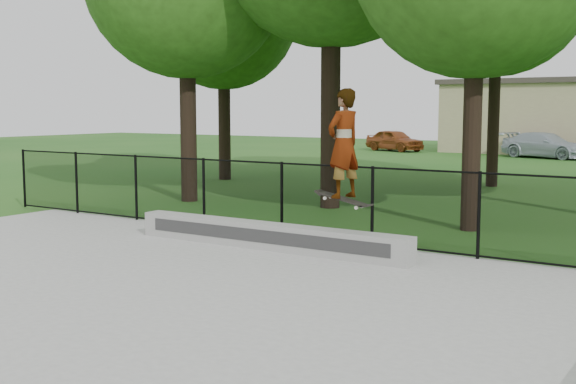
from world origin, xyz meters
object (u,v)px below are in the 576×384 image
at_px(grind_ledge, 267,236).
at_px(car_c, 545,145).
at_px(car_b, 543,145).
at_px(car_a, 394,140).
at_px(skater_airborne, 344,145).

xyz_separation_m(grind_ledge, car_c, (-1.84, 28.56, 0.38)).
height_order(grind_ledge, car_b, car_b).
xyz_separation_m(car_a, skater_airborne, (12.77, -30.11, 1.34)).
bearing_deg(car_b, car_a, 88.64).
bearing_deg(car_a, skater_airborne, -136.67).
xyz_separation_m(grind_ledge, skater_airborne, (1.61, -0.07, 1.71)).
bearing_deg(car_c, skater_airborne, -156.06).
relative_size(grind_ledge, skater_airborne, 2.85).
relative_size(grind_ledge, car_c, 1.33).
bearing_deg(skater_airborne, grind_ledge, 177.53).
xyz_separation_m(grind_ledge, car_a, (-11.15, 30.04, 0.37)).
height_order(car_a, car_c, car_c).
height_order(car_b, car_c, car_c).
height_order(car_a, skater_airborne, skater_airborne).
distance_m(grind_ledge, car_b, 30.57).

